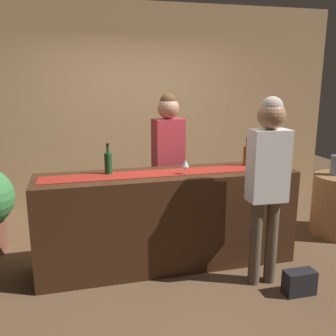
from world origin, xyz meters
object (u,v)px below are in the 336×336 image
vase_on_side_table (336,165)px  wine_glass_near_customer (272,159)px  bartender (168,152)px  customer_sipping (268,172)px  wine_glass_mid_counter (185,164)px  handbag (299,282)px  wine_bottle_green (108,163)px  wine_bottle_amber (247,155)px

vase_on_side_table → wine_glass_near_customer: bearing=-160.9°
bartender → wine_glass_near_customer: bearing=135.6°
customer_sipping → vase_on_side_table: (1.41, 0.87, -0.22)m
wine_glass_mid_counter → wine_glass_near_customer: bearing=1.0°
customer_sipping → handbag: 1.03m
wine_bottle_green → vase_on_side_table: 2.76m
wine_glass_near_customer → vase_on_side_table: (1.09, 0.38, -0.22)m
wine_bottle_green → customer_sipping: bearing=-27.0°
wine_bottle_amber → customer_sipping: 0.69m
wine_bottle_amber → bartender: size_ratio=0.18×
wine_bottle_amber → vase_on_side_table: (1.29, 0.20, -0.23)m
wine_glass_mid_counter → customer_sipping: 0.78m
wine_bottle_amber → customer_sipping: bearing=-100.3°
handbag → customer_sipping: bearing=130.7°
wine_bottle_green → customer_sipping: 1.50m
wine_bottle_green → handbag: wine_bottle_green is taller
wine_glass_mid_counter → vase_on_side_table: 2.08m
bartender → customer_sipping: customer_sipping is taller
wine_bottle_green → vase_on_side_table: wine_bottle_green is taller
wine_glass_mid_counter → bartender: bearing=89.6°
wine_bottle_amber → vase_on_side_table: bearing=8.8°
customer_sipping → wine_bottle_amber: bearing=82.3°
bartender → handbag: (0.84, -1.43, -0.96)m
customer_sipping → handbag: (0.23, -0.27, -0.97)m
wine_glass_near_customer → handbag: bearing=-96.4°
wine_bottle_green → wine_glass_mid_counter: 0.75m
wine_glass_near_customer → wine_glass_mid_counter: 0.93m
wine_bottle_green → handbag: 2.07m
wine_glass_near_customer → bartender: size_ratio=0.08×
bartender → vase_on_side_table: bartender is taller
wine_glass_near_customer → customer_sipping: (-0.32, -0.49, 0.00)m
wine_bottle_green → wine_glass_near_customer: (1.65, -0.19, -0.01)m
bartender → customer_sipping: size_ratio=0.99×
bartender → customer_sipping: (0.61, -1.16, 0.01)m
bartender → wine_glass_mid_counter: bearing=81.0°
wine_bottle_amber → wine_glass_near_customer: bearing=-43.1°
wine_glass_mid_counter → wine_bottle_green: bearing=164.3°
wine_bottle_green → wine_bottle_amber: same height
wine_bottle_green → wine_glass_mid_counter: size_ratio=2.10×
customer_sipping → handbag: bearing=-46.7°
wine_glass_near_customer → handbag: (-0.09, -0.76, -0.97)m
wine_bottle_amber → wine_glass_mid_counter: (-0.74, -0.20, -0.01)m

